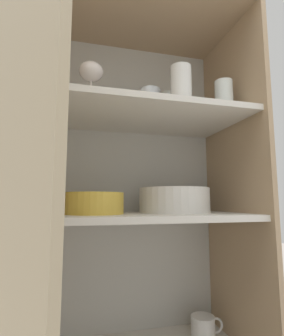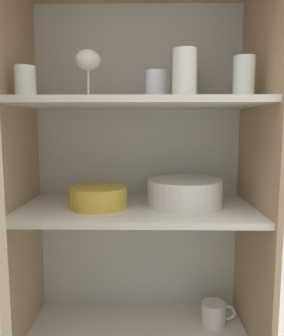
{
  "view_description": "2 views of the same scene",
  "coord_description": "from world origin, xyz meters",
  "views": [
    {
      "loc": [
        -0.19,
        -0.69,
        0.85
      ],
      "look_at": [
        0.05,
        0.24,
        0.98
      ],
      "focal_mm": 28.0,
      "sensor_mm": 36.0,
      "label": 1
    },
    {
      "loc": [
        0.03,
        -0.89,
        1.08
      ],
      "look_at": [
        0.02,
        0.24,
        0.94
      ],
      "focal_mm": 35.0,
      "sensor_mm": 36.0,
      "label": 2
    }
  ],
  "objects": [
    {
      "name": "coffee_mug_primary",
      "position": [
        0.29,
        0.25,
        0.39
      ],
      "size": [
        0.13,
        0.09,
        0.09
      ],
      "color": "white",
      "rests_on": "shelf_board_lower"
    },
    {
      "name": "mixing_bowl_large",
      "position": [
        -0.13,
        0.18,
        0.85
      ],
      "size": [
        0.19,
        0.19,
        0.07
      ],
      "color": "gold",
      "rests_on": "shelf_board_middle"
    },
    {
      "name": "tumbler_glass_0",
      "position": [
        0.14,
        0.08,
        1.24
      ],
      "size": [
        0.07,
        0.07,
        0.14
      ],
      "color": "white",
      "rests_on": "shelf_board_upper"
    },
    {
      "name": "tumbler_glass_2",
      "position": [
        -0.33,
        0.11,
        1.22
      ],
      "size": [
        0.06,
        0.06,
        0.09
      ],
      "color": "white",
      "rests_on": "shelf_board_upper"
    },
    {
      "name": "shelf_board_middle",
      "position": [
        0.0,
        0.2,
        0.8
      ],
      "size": [
        0.79,
        0.39,
        0.02
      ],
      "primitive_type": "cube",
      "color": "silver"
    },
    {
      "name": "tumbler_glass_1",
      "position": [
        0.07,
        0.18,
        1.21
      ],
      "size": [
        0.07,
        0.07,
        0.09
      ],
      "color": "white",
      "rests_on": "shelf_board_upper"
    },
    {
      "name": "shelf_board_upper",
      "position": [
        0.0,
        0.2,
        1.16
      ],
      "size": [
        0.79,
        0.39,
        0.02
      ],
      "primitive_type": "cube",
      "color": "silver"
    },
    {
      "name": "cupboard_side_right",
      "position": [
        0.4,
        0.2,
        0.77
      ],
      "size": [
        0.02,
        0.43,
        1.54
      ],
      "primitive_type": "cube",
      "color": "tan",
      "rests_on": "ground_plane"
    },
    {
      "name": "tumbler_glass_3",
      "position": [
        0.32,
        0.12,
        1.23
      ],
      "size": [
        0.06,
        0.06,
        0.12
      ],
      "color": "white",
      "rests_on": "shelf_board_upper"
    },
    {
      "name": "wine_glass_0",
      "position": [
        -0.15,
        0.16,
        1.28
      ],
      "size": [
        0.08,
        0.08,
        0.15
      ],
      "color": "silver",
      "rests_on": "shelf_board_upper"
    },
    {
      "name": "tumbler_glass_4",
      "position": [
        0.18,
        0.32,
        1.24
      ],
      "size": [
        0.07,
        0.07,
        0.14
      ],
      "color": "white",
      "rests_on": "shelf_board_upper"
    },
    {
      "name": "cupboard_back_panel",
      "position": [
        0.0,
        0.4,
        0.77
      ],
      "size": [
        0.82,
        0.02,
        1.54
      ],
      "primitive_type": "cube",
      "color": "silver",
      "rests_on": "ground_plane"
    },
    {
      "name": "shelf_board_lower",
      "position": [
        0.0,
        0.2,
        0.34
      ],
      "size": [
        0.79,
        0.39,
        0.02
      ],
      "primitive_type": "cube",
      "color": "silver"
    },
    {
      "name": "cupboard_side_left",
      "position": [
        -0.4,
        0.2,
        0.77
      ],
      "size": [
        0.02,
        0.43,
        1.54
      ],
      "primitive_type": "cube",
      "color": "tan",
      "rests_on": "ground_plane"
    },
    {
      "name": "plate_stack_white",
      "position": [
        0.16,
        0.22,
        0.86
      ],
      "size": [
        0.26,
        0.26,
        0.09
      ],
      "color": "silver",
      "rests_on": "shelf_board_middle"
    }
  ]
}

